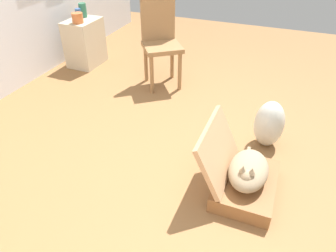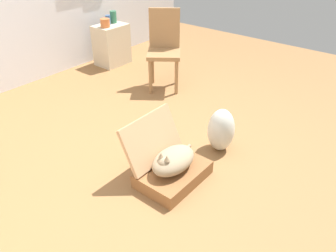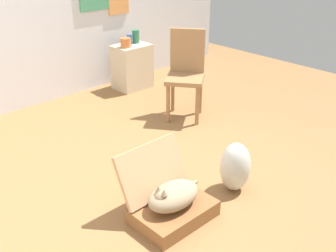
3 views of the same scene
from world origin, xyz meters
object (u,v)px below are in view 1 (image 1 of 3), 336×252
side_table (85,43)px  chair (161,39)px  plastic_bag_white (269,124)px  suitcase_base (245,185)px  vase_tall (77,18)px  vase_short (83,10)px  vase_round (78,14)px  cat (248,170)px

side_table → chair: bearing=-96.7°
side_table → plastic_bag_white: bearing=-110.3°
plastic_bag_white → chair: size_ratio=0.44×
suitcase_base → vase_tall: size_ratio=4.40×
side_table → vase_tall: 0.38m
suitcase_base → chair: (1.44, 1.29, 0.48)m
suitcase_base → vase_short: bearing=55.8°
vase_round → cat: bearing=-122.6°
suitcase_base → vase_tall: (1.46, 2.41, 0.59)m
suitcase_base → vase_short: vase_short is taller
suitcase_base → cat: size_ratio=1.16×
cat → side_table: bearing=57.1°
vase_round → vase_tall: bearing=-149.6°
plastic_bag_white → chair: chair is taller
plastic_bag_white → cat: bearing=174.4°
suitcase_base → vase_short: 3.08m
vase_tall → vase_short: 0.25m
side_table → vase_short: bearing=20.7°
plastic_bag_white → vase_round: bearing=70.0°
cat → side_table: (1.58, 2.45, 0.08)m
vase_short → chair: (-0.25, -1.20, -0.15)m
cat → chair: size_ratio=0.52×
vase_short → vase_round: bearing=-174.4°
suitcase_base → vase_short: size_ratio=3.43×
vase_round → chair: 1.20m
vase_short → vase_round: vase_short is taller
vase_round → plastic_bag_white: bearing=-110.0°
side_table → vase_round: (0.00, 0.03, 0.37)m
cat → vase_round: size_ratio=3.79×
cat → vase_short: 3.05m
cat → side_table: 2.91m
vase_tall → vase_short: bearing=18.9°
cat → vase_round: vase_round is taller
vase_round → side_table: bearing=-90.0°
suitcase_base → vase_round: (1.58, 2.48, 0.60)m
vase_round → chair: chair is taller
vase_tall → vase_round: (0.12, 0.07, 0.01)m
plastic_bag_white → vase_tall: size_ratio=3.18×
side_table → vase_tall: (-0.12, -0.04, 0.36)m
suitcase_base → vase_round: 3.00m
suitcase_base → chair: size_ratio=0.60×
cat → plastic_bag_white: plastic_bag_white is taller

